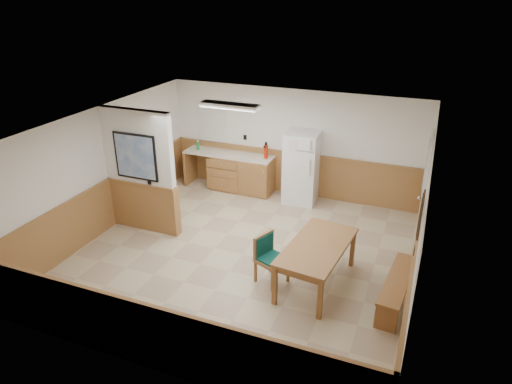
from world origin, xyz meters
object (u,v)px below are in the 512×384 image
at_px(dining_bench, 398,284).
at_px(soap_bottle, 198,146).
at_px(refrigerator, 301,168).
at_px(dining_table, 317,250).
at_px(fire_extinguisher, 266,151).
at_px(dining_chair, 268,254).

relative_size(dining_bench, soap_bottle, 7.41).
relative_size(refrigerator, dining_bench, 1.05).
bearing_deg(refrigerator, dining_bench, -53.65).
bearing_deg(soap_bottle, dining_table, -38.59).
distance_m(fire_extinguisher, soap_bottle, 1.75).
distance_m(refrigerator, dining_bench, 3.94).
xyz_separation_m(dining_chair, fire_extinguisher, (-1.27, 3.27, 0.58)).
relative_size(dining_table, dining_bench, 1.16).
xyz_separation_m(dining_table, fire_extinguisher, (-2.05, 3.09, 0.42)).
distance_m(refrigerator, dining_chair, 3.23).
xyz_separation_m(dining_bench, fire_extinguisher, (-3.36, 3.10, 0.73)).
bearing_deg(dining_table, refrigerator, 117.51).
relative_size(refrigerator, fire_extinguisher, 4.19).
relative_size(refrigerator, dining_table, 0.91).
height_order(refrigerator, dining_table, refrigerator).
distance_m(dining_chair, fire_extinguisher, 3.56).
height_order(dining_table, fire_extinguisher, fire_extinguisher).
distance_m(refrigerator, dining_table, 3.23).
height_order(fire_extinguisher, soap_bottle, fire_extinguisher).
distance_m(dining_bench, soap_bottle, 5.99).
xyz_separation_m(refrigerator, soap_bottle, (-2.63, 0.02, 0.18)).
bearing_deg(fire_extinguisher, dining_chair, -90.00).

